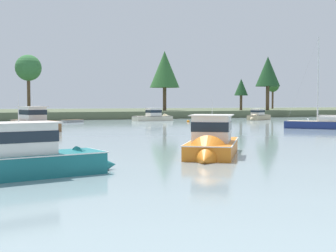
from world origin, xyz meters
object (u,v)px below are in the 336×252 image
cruiser_sand (257,117)px  mooring_buoy_orange (188,121)px  cruiser_orange (211,147)px  sailboat_navy (324,127)px  dinghy_grey (72,121)px  mooring_buoy_white (308,119)px  cruiser_teal (36,163)px  cruiser_wood (32,125)px  cruiser_cream (157,118)px

cruiser_sand → mooring_buoy_orange: bearing=-167.7°
cruiser_orange → sailboat_navy: 34.62m
dinghy_grey → mooring_buoy_white: 45.66m
cruiser_sand → cruiser_orange: size_ratio=0.82×
cruiser_teal → mooring_buoy_white: size_ratio=22.07×
cruiser_teal → dinghy_grey: bearing=78.3°
cruiser_teal → cruiser_wood: 36.23m
cruiser_teal → cruiser_sand: (45.86, 53.76, -0.09)m
cruiser_orange → sailboat_navy: sailboat_navy is taller
cruiser_wood → dinghy_grey: cruiser_wood is taller
cruiser_orange → mooring_buoy_orange: bearing=67.5°
sailboat_navy → mooring_buoy_white: sailboat_navy is taller
cruiser_sand → mooring_buoy_orange: cruiser_sand is taller
cruiser_sand → dinghy_grey: (-34.22, 2.29, -0.35)m
cruiser_orange → dinghy_grey: cruiser_orange is taller
cruiser_orange → mooring_buoy_orange: (19.30, 46.52, -0.51)m
cruiser_sand → cruiser_orange: cruiser_orange is taller
cruiser_wood → mooring_buoy_orange: bearing=28.0°
mooring_buoy_orange → mooring_buoy_white: bearing=6.6°
mooring_buoy_white → mooring_buoy_orange: mooring_buoy_orange is taller
cruiser_sand → mooring_buoy_white: cruiser_sand is taller
cruiser_wood → sailboat_navy: bearing=-17.0°
sailboat_navy → cruiser_teal: bearing=-145.8°
cruiser_wood → mooring_buoy_white: bearing=17.8°
sailboat_navy → mooring_buoy_white: (19.58, 27.86, -0.21)m
cruiser_wood → dinghy_grey: 21.65m
cruiser_sand → cruiser_cream: cruiser_cream is taller
dinghy_grey → mooring_buoy_orange: 19.29m
cruiser_wood → cruiser_orange: size_ratio=1.11×
mooring_buoy_white → cruiser_cream: bearing=171.7°
cruiser_sand → sailboat_navy: bearing=-106.3°
cruiser_teal → cruiser_cream: bearing=64.8°
cruiser_teal → sailboat_navy: size_ratio=0.72×
cruiser_cream → mooring_buoy_orange: bearing=-69.2°
cruiser_cream → mooring_buoy_white: (30.03, -4.41, -0.44)m
cruiser_sand → cruiser_orange: bearing=-125.1°
cruiser_wood → cruiser_cream: size_ratio=1.12×
mooring_buoy_white → mooring_buoy_orange: size_ratio=0.73×
cruiser_teal → cruiser_sand: size_ratio=1.24×
cruiser_wood → mooring_buoy_orange: size_ratio=17.62×
cruiser_teal → cruiser_wood: cruiser_wood is taller
cruiser_wood → sailboat_navy: size_ratio=0.78×
mooring_buoy_white → dinghy_grey: bearing=176.7°
mooring_buoy_white → mooring_buoy_orange: 27.35m
cruiser_wood → dinghy_grey: bearing=67.2°
cruiser_sand → mooring_buoy_orange: size_ratio=13.06×
cruiser_wood → cruiser_cream: 32.35m
cruiser_orange → sailboat_navy: bearing=39.1°
mooring_buoy_orange → cruiser_orange: bearing=-112.5°
cruiser_teal → dinghy_grey: size_ratio=2.15×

